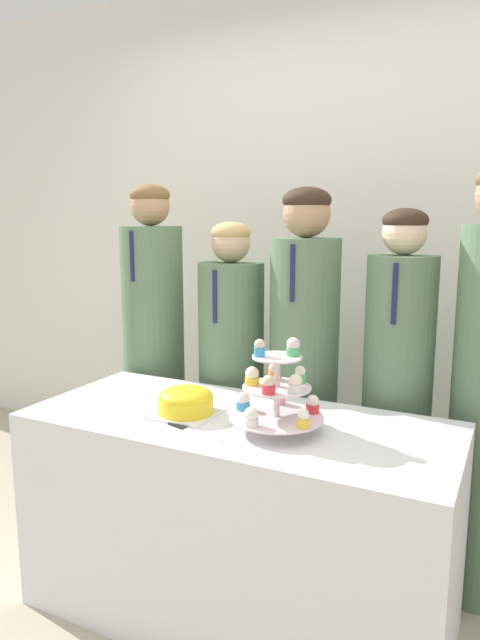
{
  "coord_description": "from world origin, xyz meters",
  "views": [
    {
      "loc": [
        0.85,
        -1.36,
        1.42
      ],
      "look_at": [
        -0.0,
        0.35,
        1.09
      ],
      "focal_mm": 32.0,
      "sensor_mm": 36.0,
      "label": 1
    }
  ],
  "objects_px": {
    "cake_knife": "(186,429)",
    "cupcake_stand": "(276,392)",
    "student_1": "(231,391)",
    "student_3": "(396,407)",
    "student_2": "(303,383)",
    "student_0": "(154,361)",
    "round_cake": "(186,401)"
  },
  "relations": [
    {
      "from": "round_cake",
      "to": "cupcake_stand",
      "type": "bearing_deg",
      "value": 0.22
    },
    {
      "from": "round_cake",
      "to": "student_1",
      "type": "bearing_deg",
      "value": 100.94
    },
    {
      "from": "student_2",
      "to": "round_cake",
      "type": "bearing_deg",
      "value": -112.85
    },
    {
      "from": "student_0",
      "to": "student_2",
      "type": "distance_m",
      "value": 0.75
    },
    {
      "from": "student_0",
      "to": "student_1",
      "type": "xyz_separation_m",
      "value": [
        0.41,
        -0.0,
        -0.09
      ]
    },
    {
      "from": "round_cake",
      "to": "cupcake_stand",
      "type": "height_order",
      "value": "cupcake_stand"
    },
    {
      "from": "cupcake_stand",
      "to": "cake_knife",
      "type": "bearing_deg",
      "value": -155.42
    },
    {
      "from": "student_0",
      "to": "student_3",
      "type": "relative_size",
      "value": 1.08
    },
    {
      "from": "student_1",
      "to": "cupcake_stand",
      "type": "bearing_deg",
      "value": -50.82
    },
    {
      "from": "cake_knife",
      "to": "cupcake_stand",
      "type": "height_order",
      "value": "cupcake_stand"
    },
    {
      "from": "cake_knife",
      "to": "student_3",
      "type": "height_order",
      "value": "student_3"
    },
    {
      "from": "student_2",
      "to": "student_3",
      "type": "relative_size",
      "value": 1.06
    },
    {
      "from": "student_1",
      "to": "student_3",
      "type": "bearing_deg",
      "value": -0.0
    },
    {
      "from": "student_0",
      "to": "student_1",
      "type": "relative_size",
      "value": 1.12
    },
    {
      "from": "student_2",
      "to": "cupcake_stand",
      "type": "bearing_deg",
      "value": -78.76
    },
    {
      "from": "cupcake_stand",
      "to": "student_2",
      "type": "height_order",
      "value": "student_2"
    },
    {
      "from": "student_1",
      "to": "student_3",
      "type": "xyz_separation_m",
      "value": [
        0.73,
        -0.0,
        0.03
      ]
    },
    {
      "from": "round_cake",
      "to": "student_2",
      "type": "bearing_deg",
      "value": 67.15
    },
    {
      "from": "student_2",
      "to": "student_3",
      "type": "bearing_deg",
      "value": -0.0
    },
    {
      "from": "student_1",
      "to": "cake_knife",
      "type": "bearing_deg",
      "value": -74.86
    },
    {
      "from": "student_2",
      "to": "student_1",
      "type": "bearing_deg",
      "value": -180.0
    },
    {
      "from": "student_1",
      "to": "student_3",
      "type": "distance_m",
      "value": 0.73
    },
    {
      "from": "cake_knife",
      "to": "student_2",
      "type": "xyz_separation_m",
      "value": [
        0.16,
        0.67,
        0.0
      ]
    },
    {
      "from": "cupcake_stand",
      "to": "student_0",
      "type": "distance_m",
      "value": 1.03
    },
    {
      "from": "student_0",
      "to": "student_2",
      "type": "xyz_separation_m",
      "value": [
        0.75,
        -0.0,
        -0.01
      ]
    },
    {
      "from": "cake_knife",
      "to": "student_0",
      "type": "bearing_deg",
      "value": 147.21
    },
    {
      "from": "cake_knife",
      "to": "student_0",
      "type": "relative_size",
      "value": 0.15
    },
    {
      "from": "cake_knife",
      "to": "student_3",
      "type": "relative_size",
      "value": 0.16
    },
    {
      "from": "student_0",
      "to": "student_3",
      "type": "height_order",
      "value": "student_0"
    },
    {
      "from": "cake_knife",
      "to": "student_0",
      "type": "height_order",
      "value": "student_0"
    },
    {
      "from": "student_3",
      "to": "round_cake",
      "type": "bearing_deg",
      "value": -138.22
    },
    {
      "from": "student_0",
      "to": "student_2",
      "type": "relative_size",
      "value": 1.02
    }
  ]
}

